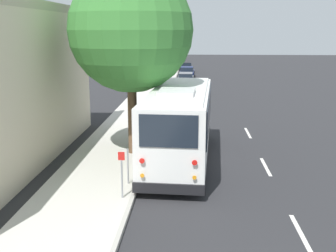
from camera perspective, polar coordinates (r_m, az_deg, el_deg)
The scene contains 15 objects.
ground_plane at distance 19.09m, azimuth 3.36°, elevation -4.48°, with size 160.00×160.00×0.00m, color #28282B.
sidewalk_slab at distance 19.43m, azimuth -7.94°, elevation -4.04°, with size 80.00×3.36×0.15m, color beige.
curb_strip at distance 19.17m, azimuth -2.79°, elevation -4.16°, with size 80.00×0.14×0.15m, color #AAA69D.
shuttle_bus at distance 18.22m, azimuth 1.63°, elevation 0.65°, with size 9.13×2.99×3.42m.
parked_sedan_silver at distance 30.95m, azimuth 1.25°, elevation 3.48°, with size 4.60×1.91×1.32m.
parked_sedan_tan at distance 37.53m, azimuth 2.19°, elevation 5.13°, with size 4.45×1.92×1.29m.
parked_sedan_gray at distance 44.06m, azimuth 2.41°, elevation 6.32°, with size 4.56×1.73×1.32m.
parked_sedan_navy at distance 51.07m, azimuth 2.58°, elevation 7.24°, with size 4.43×1.84×1.32m.
parked_sedan_black at distance 58.01m, azimuth 2.38°, elevation 7.92°, with size 4.52×1.92×1.31m.
street_tree at distance 18.96m, azimuth -5.02°, elevation 13.95°, with size 5.44×5.44×9.08m.
sign_post_near at distance 14.25m, azimuth -6.28°, elevation -6.53°, with size 0.06×0.22×1.61m.
sign_post_far at distance 15.55m, azimuth -5.45°, elevation -5.46°, with size 0.06×0.06×1.34m.
lane_stripe_behind at distance 13.05m, azimuth 17.52°, elevation -13.65°, with size 2.40×0.14×0.01m, color silver.
lane_stripe_mid at distance 18.49m, azimuth 13.09°, elevation -5.38°, with size 2.40×0.14×0.01m, color silver.
lane_stripe_ahead at distance 24.20m, azimuth 10.77°, elevation -0.92°, with size 2.40×0.14×0.01m, color silver.
Camera 1 is at (-18.21, 0.05, 5.72)m, focal length 45.00 mm.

